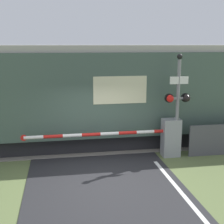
% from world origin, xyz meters
% --- Properties ---
extents(ground_plane, '(80.00, 80.00, 0.00)m').
position_xyz_m(ground_plane, '(0.00, 0.00, 0.00)').
color(ground_plane, '#5B6B3D').
extents(track_bed, '(36.00, 3.20, 0.13)m').
position_xyz_m(track_bed, '(0.00, 3.49, 0.02)').
color(track_bed, slate).
rests_on(track_bed, ground_plane).
extents(train, '(18.43, 3.03, 3.78)m').
position_xyz_m(train, '(0.91, 3.49, 1.94)').
color(train, black).
rests_on(train, ground_plane).
extents(crossing_barrier, '(5.31, 0.44, 1.32)m').
position_xyz_m(crossing_barrier, '(2.24, 1.50, 0.70)').
color(crossing_barrier, gray).
rests_on(crossing_barrier, ground_plane).
extents(signal_post, '(0.87, 0.26, 3.51)m').
position_xyz_m(signal_post, '(2.74, 1.35, 2.00)').
color(signal_post, gray).
rests_on(signal_post, ground_plane).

